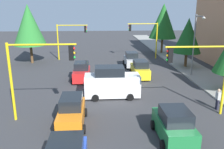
{
  "coord_description": "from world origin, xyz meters",
  "views": [
    {
      "loc": [
        21.54,
        -1.63,
        7.66
      ],
      "look_at": [
        -1.02,
        -0.2,
        1.2
      ],
      "focal_mm": 37.58,
      "sensor_mm": 36.0,
      "label": 1
    }
  ],
  "objects_px": {
    "car_orange": "(72,112)",
    "traffic_signal_near_right": "(37,66)",
    "traffic_signal_near_left": "(201,66)",
    "tree_roadside_mid": "(188,36)",
    "traffic_signal_far_left": "(145,33)",
    "street_lamp_curbside": "(196,39)",
    "car_yellow": "(140,69)",
    "traffic_signal_far_right": "(70,35)",
    "car_silver": "(131,60)",
    "car_red": "(82,72)",
    "pedestrian_crossing": "(218,99)",
    "tree_opposite_side": "(29,25)",
    "car_green": "(174,125)",
    "delivery_van_white": "(112,83)",
    "tree_roadside_far": "(163,21)"
  },
  "relations": [
    {
      "from": "car_orange",
      "to": "traffic_signal_near_right",
      "type": "bearing_deg",
      "value": -113.21
    },
    {
      "from": "traffic_signal_near_left",
      "to": "tree_roadside_mid",
      "type": "relative_size",
      "value": 0.81
    },
    {
      "from": "traffic_signal_far_left",
      "to": "tree_roadside_mid",
      "type": "distance_m",
      "value": 7.41
    },
    {
      "from": "street_lamp_curbside",
      "to": "car_yellow",
      "type": "xyz_separation_m",
      "value": [
        -0.35,
        -6.01,
        -3.45
      ]
    },
    {
      "from": "traffic_signal_far_right",
      "to": "car_silver",
      "type": "height_order",
      "value": "traffic_signal_far_right"
    },
    {
      "from": "car_red",
      "to": "pedestrian_crossing",
      "type": "xyz_separation_m",
      "value": [
        8.43,
        10.97,
        0.01
      ]
    },
    {
      "from": "street_lamp_curbside",
      "to": "car_yellow",
      "type": "height_order",
      "value": "street_lamp_curbside"
    },
    {
      "from": "tree_roadside_mid",
      "to": "car_red",
      "type": "bearing_deg",
      "value": -70.21
    },
    {
      "from": "tree_opposite_side",
      "to": "car_red",
      "type": "xyz_separation_m",
      "value": [
        8.81,
        7.63,
        -4.46
      ]
    },
    {
      "from": "car_orange",
      "to": "car_green",
      "type": "height_order",
      "value": "same"
    },
    {
      "from": "traffic_signal_near_right",
      "to": "car_red",
      "type": "distance_m",
      "value": 9.94
    },
    {
      "from": "car_silver",
      "to": "pedestrian_crossing",
      "type": "height_order",
      "value": "car_silver"
    },
    {
      "from": "tree_roadside_mid",
      "to": "car_orange",
      "type": "xyz_separation_m",
      "value": [
        14.96,
        -13.43,
        -3.31
      ]
    },
    {
      "from": "traffic_signal_far_right",
      "to": "delivery_van_white",
      "type": "height_order",
      "value": "traffic_signal_far_right"
    },
    {
      "from": "tree_roadside_mid",
      "to": "car_silver",
      "type": "relative_size",
      "value": 1.69
    },
    {
      "from": "car_yellow",
      "to": "traffic_signal_far_right",
      "type": "bearing_deg",
      "value": -138.65
    },
    {
      "from": "tree_roadside_mid",
      "to": "car_silver",
      "type": "xyz_separation_m",
      "value": [
        -1.1,
        -7.07,
        -3.31
      ]
    },
    {
      "from": "traffic_signal_far_left",
      "to": "traffic_signal_near_left",
      "type": "distance_m",
      "value": 20.0
    },
    {
      "from": "car_silver",
      "to": "traffic_signal_near_right",
      "type": "bearing_deg",
      "value": -29.65
    },
    {
      "from": "traffic_signal_near_right",
      "to": "pedestrian_crossing",
      "type": "height_order",
      "value": "traffic_signal_near_right"
    },
    {
      "from": "traffic_signal_far_left",
      "to": "tree_roadside_mid",
      "type": "height_order",
      "value": "tree_roadside_mid"
    },
    {
      "from": "car_orange",
      "to": "car_yellow",
      "type": "bearing_deg",
      "value": 148.79
    },
    {
      "from": "street_lamp_curbside",
      "to": "tree_opposite_side",
      "type": "xyz_separation_m",
      "value": [
        -8.39,
        -20.2,
        1.01
      ]
    },
    {
      "from": "traffic_signal_far_right",
      "to": "car_orange",
      "type": "bearing_deg",
      "value": 6.02
    },
    {
      "from": "tree_opposite_side",
      "to": "car_silver",
      "type": "relative_size",
      "value": 2.15
    },
    {
      "from": "car_orange",
      "to": "traffic_signal_far_right",
      "type": "bearing_deg",
      "value": -173.98
    },
    {
      "from": "tree_roadside_far",
      "to": "delivery_van_white",
      "type": "bearing_deg",
      "value": -26.36
    },
    {
      "from": "tree_opposite_side",
      "to": "car_yellow",
      "type": "height_order",
      "value": "tree_opposite_side"
    },
    {
      "from": "car_yellow",
      "to": "car_green",
      "type": "bearing_deg",
      "value": -1.42
    },
    {
      "from": "car_silver",
      "to": "tree_roadside_mid",
      "type": "bearing_deg",
      "value": 81.16
    },
    {
      "from": "delivery_van_white",
      "to": "car_red",
      "type": "relative_size",
      "value": 1.29
    },
    {
      "from": "traffic_signal_far_left",
      "to": "pedestrian_crossing",
      "type": "bearing_deg",
      "value": 5.75
    },
    {
      "from": "car_silver",
      "to": "traffic_signal_near_left",
      "type": "bearing_deg",
      "value": 10.13
    },
    {
      "from": "tree_opposite_side",
      "to": "traffic_signal_near_right",
      "type": "bearing_deg",
      "value": 16.5
    },
    {
      "from": "traffic_signal_near_right",
      "to": "tree_roadside_far",
      "type": "relative_size",
      "value": 0.65
    },
    {
      "from": "street_lamp_curbside",
      "to": "car_yellow",
      "type": "relative_size",
      "value": 1.75
    },
    {
      "from": "traffic_signal_far_left",
      "to": "delivery_van_white",
      "type": "bearing_deg",
      "value": -20.79
    },
    {
      "from": "street_lamp_curbside",
      "to": "tree_roadside_far",
      "type": "height_order",
      "value": "tree_roadside_far"
    },
    {
      "from": "delivery_van_white",
      "to": "car_green",
      "type": "height_order",
      "value": "delivery_van_white"
    },
    {
      "from": "traffic_signal_near_right",
      "to": "tree_roadside_mid",
      "type": "relative_size",
      "value": 0.85
    },
    {
      "from": "traffic_signal_far_left",
      "to": "car_orange",
      "type": "distance_m",
      "value": 23.04
    },
    {
      "from": "traffic_signal_near_right",
      "to": "delivery_van_white",
      "type": "height_order",
      "value": "traffic_signal_near_right"
    },
    {
      "from": "street_lamp_curbside",
      "to": "tree_roadside_far",
      "type": "distance_m",
      "value": 14.44
    },
    {
      "from": "delivery_van_white",
      "to": "pedestrian_crossing",
      "type": "relative_size",
      "value": 2.82
    },
    {
      "from": "car_orange",
      "to": "car_green",
      "type": "relative_size",
      "value": 1.05
    },
    {
      "from": "traffic_signal_far_right",
      "to": "tree_opposite_side",
      "type": "height_order",
      "value": "tree_opposite_side"
    },
    {
      "from": "car_yellow",
      "to": "car_green",
      "type": "distance_m",
      "value": 13.14
    },
    {
      "from": "traffic_signal_far_left",
      "to": "traffic_signal_near_left",
      "type": "xyz_separation_m",
      "value": [
        20.0,
        -0.04,
        -0.16
      ]
    },
    {
      "from": "traffic_signal_near_left",
      "to": "car_orange",
      "type": "distance_m",
      "value": 9.53
    },
    {
      "from": "tree_roadside_mid",
      "to": "delivery_van_white",
      "type": "relative_size",
      "value": 1.34
    }
  ]
}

